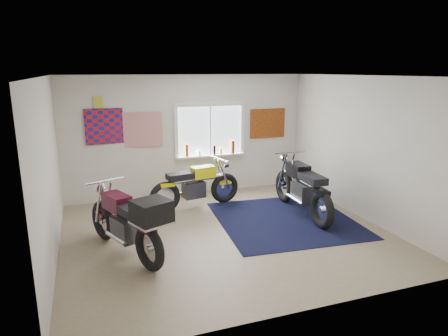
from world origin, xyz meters
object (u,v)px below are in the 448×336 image
object	(u,v)px
yellow_triumph	(195,187)
black_chrome_bike	(302,189)
maroon_tourer	(129,222)
navy_rug	(285,220)

from	to	relation	value
yellow_triumph	black_chrome_bike	bearing A→B (deg)	-39.68
black_chrome_bike	maroon_tourer	distance (m)	3.52
yellow_triumph	black_chrome_bike	world-z (taller)	black_chrome_bike
black_chrome_bike	maroon_tourer	bearing A→B (deg)	105.21
yellow_triumph	black_chrome_bike	xyz separation A→B (m)	(1.88, -1.07, 0.06)
navy_rug	black_chrome_bike	world-z (taller)	black_chrome_bike
black_chrome_bike	maroon_tourer	xyz separation A→B (m)	(-3.43, -0.79, 0.06)
yellow_triumph	black_chrome_bike	distance (m)	2.17
navy_rug	yellow_triumph	world-z (taller)	yellow_triumph
yellow_triumph	navy_rug	bearing A→B (deg)	-51.81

